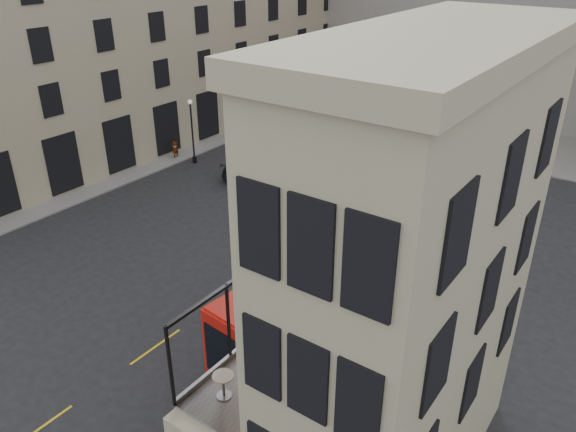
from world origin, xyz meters
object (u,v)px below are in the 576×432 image
Objects in this scene: bicycle at (381,207)px; pedestrian_d at (464,159)px; bus_far at (330,112)px; car_a at (270,216)px; cyclist at (263,258)px; pedestrian_e at (175,148)px; bus_near at (309,300)px; cafe_table_near at (223,382)px; traffic_light_far at (285,111)px; cafe_chair_b at (329,354)px; car_c at (246,163)px; pedestrian_b at (371,104)px; street_lamp_a at (193,135)px; car_b at (389,168)px; pedestrian_c at (473,127)px; cafe_chair_d at (396,285)px; street_lamp_b at (402,112)px; cafe_chair_a at (282,382)px; cafe_table_far at (346,269)px; traffic_light_near at (317,212)px; cafe_chair_c at (335,333)px; pedestrian_a at (271,128)px; cafe_table_mid at (293,305)px.

bicycle is 0.96× the size of pedestrian_d.
car_a is (6.42, -17.62, -1.65)m from bus_far.
pedestrian_e reaches higher than cyclist.
cafe_table_near reaches higher than bus_near.
traffic_light_far is 4.03× the size of cafe_chair_b.
pedestrian_b is (0.01, 20.66, 0.16)m from car_c.
street_lamp_a reaches higher than traffic_light_far.
street_lamp_a is 1.19× the size of car_b.
cafe_chair_d reaches higher than pedestrian_c.
pedestrian_e is at bearing -128.71° from street_lamp_b.
cafe_chair_a reaches higher than car_b.
cafe_table_far is (2.17, -0.71, 2.80)m from bus_near.
traffic_light_near is 26.39m from pedestrian_c.
pedestrian_c is 40.13m from cafe_chair_b.
car_c is at bearing 148.41° from traffic_light_near.
cafe_table_near reaches higher than car_b.
cafe_table_far is (17.18, -26.58, 2.78)m from bus_far.
cafe_chair_c reaches higher than pedestrian_b.
pedestrian_e is (-2.00, -0.22, -1.48)m from street_lamp_a.
pedestrian_a is (-9.89, -6.97, -1.49)m from street_lamp_b.
pedestrian_a is at bearing -144.84° from street_lamp_b.
cafe_chair_b is (5.88, -30.09, 3.93)m from pedestrian_d.
bus_near is at bearing 106.30° from cafe_table_near.
car_a is 4.35× the size of cafe_chair_b.
pedestrian_b is (-12.02, 20.95, 0.48)m from bicycle.
traffic_light_far is at bearing 128.82° from cafe_chair_c.
bus_near is (20.50, -13.55, -0.06)m from street_lamp_a.
cafe_chair_d is at bearing -103.08° from cyclist.
traffic_light_near is at bearing -12.22° from car_a.
street_lamp_a is 22.07m from pedestrian_b.
pedestrian_c is at bearing 100.29° from cafe_table_far.
car_a is 5.60m from cyclist.
traffic_light_near is at bearing -48.81° from traffic_light_far.
pedestrian_a is (-3.83, 8.23, 0.10)m from car_c.
car_a is at bearing 140.20° from cafe_table_far.
pedestrian_d is (1.82, 10.85, 0.47)m from bicycle.
cafe_chair_a is at bearing -70.23° from street_lamp_b.
cafe_chair_a is (1.80, -3.12, -0.29)m from cafe_table_mid.
street_lamp_b is at bearing 38.15° from pedestrian_c.
cafe_table_mid is at bearing -115.76° from pedestrian_b.
street_lamp_a is 24.58m from bus_near.
cafe_table_mid is (20.37, -27.50, 2.72)m from traffic_light_far.
pedestrian_a is 19.01m from pedestrian_c.
cafe_table_near is at bearing -102.20° from cafe_chair_d.
bicycle is at bearing 104.91° from cafe_table_near.
cafe_table_near is 7.60m from cafe_table_far.
pedestrian_b is 1.06× the size of pedestrian_e.
car_b is 22.97m from cafe_table_far.
bicycle is (5.97, -15.49, -1.91)m from street_lamp_b.
traffic_light_near is 0.71× the size of street_lamp_b.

